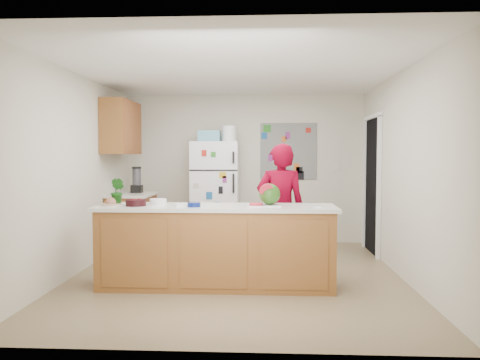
{
  "coord_description": "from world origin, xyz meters",
  "views": [
    {
      "loc": [
        0.33,
        -5.69,
        1.49
      ],
      "look_at": [
        0.03,
        0.2,
        1.17
      ],
      "focal_mm": 35.0,
      "sensor_mm": 36.0,
      "label": 1
    }
  ],
  "objects_px": {
    "cherry_bowl": "(136,203)",
    "refrigerator": "(216,194)",
    "watermelon": "(270,194)",
    "person": "(281,210)"
  },
  "relations": [
    {
      "from": "person",
      "to": "cherry_bowl",
      "type": "relative_size",
      "value": 7.17
    },
    {
      "from": "cherry_bowl",
      "to": "refrigerator",
      "type": "bearing_deg",
      "value": 75.25
    },
    {
      "from": "person",
      "to": "cherry_bowl",
      "type": "bearing_deg",
      "value": 21.26
    },
    {
      "from": "refrigerator",
      "to": "cherry_bowl",
      "type": "xyz_separation_m",
      "value": [
        -0.64,
        -2.44,
        0.11
      ]
    },
    {
      "from": "refrigerator",
      "to": "cherry_bowl",
      "type": "relative_size",
      "value": 7.49
    },
    {
      "from": "refrigerator",
      "to": "cherry_bowl",
      "type": "distance_m",
      "value": 2.53
    },
    {
      "from": "refrigerator",
      "to": "person",
      "type": "bearing_deg",
      "value": -61.53
    },
    {
      "from": "person",
      "to": "watermelon",
      "type": "relative_size",
      "value": 6.89
    },
    {
      "from": "watermelon",
      "to": "cherry_bowl",
      "type": "bearing_deg",
      "value": -176.54
    },
    {
      "from": "watermelon",
      "to": "cherry_bowl",
      "type": "relative_size",
      "value": 1.04
    }
  ]
}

